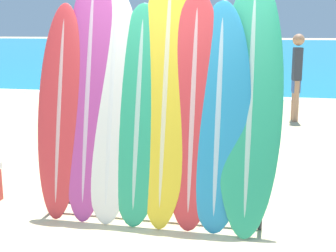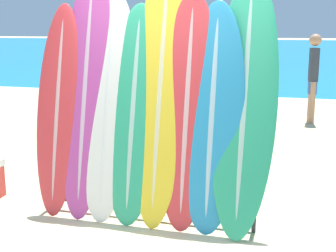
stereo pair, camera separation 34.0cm
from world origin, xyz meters
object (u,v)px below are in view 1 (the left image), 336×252
Objects in this scene: surfboard_slot_5 at (193,110)px; surfboard_slot_2 at (112,106)px; surfboard_slot_7 at (250,103)px; surfboard_slot_6 at (218,117)px; person_near_water at (297,74)px; surfboard_slot_4 at (166,88)px; person_mid_beach at (186,76)px; surfboard_slot_0 at (61,111)px; surfboard_slot_1 at (89,93)px; surfboard_rack at (151,179)px; surfboard_slot_3 at (138,114)px.

surfboard_slot_2 is at bearing 179.53° from surfboard_slot_5.
surfboard_slot_7 is (0.52, 0.05, 0.08)m from surfboard_slot_5.
person_near_water is (1.00, 5.46, -0.11)m from surfboard_slot_6.
surfboard_slot_4 reaches higher than person_mid_beach.
surfboard_slot_0 is at bearing 147.29° from person_near_water.
surfboard_slot_4 reaches higher than surfboard_slot_6.
surfboard_slot_1 is 5.89m from person_near_water.
person_mid_beach is (-0.57, 4.38, -0.35)m from surfboard_slot_4.
surfboard_rack is at bearing -109.22° from person_mid_beach.
surfboard_slot_2 reaches higher than surfboard_slot_0.
surfboard_slot_4 is at bearing 37.46° from surfboard_rack.
surfboard_rack is 0.91m from surfboard_slot_6.
surfboard_slot_0 is at bearing -179.72° from surfboard_slot_6.
surfboard_slot_3 is (-0.13, 0.04, 0.63)m from surfboard_rack.
surfboard_slot_6 is (1.57, 0.01, 0.00)m from surfboard_slot_0.
surfboard_slot_1 is 4.41m from person_mid_beach.
surfboard_slot_0 is at bearing 178.18° from surfboard_rack.
surfboard_slot_2 reaches higher than person_mid_beach.
surfboard_slot_0 is 1.09m from surfboard_slot_4.
surfboard_slot_2 is at bearing -175.20° from surfboard_slot_4.
surfboard_slot_0 is 4.48m from person_mid_beach.
surfboard_rack is 0.96× the size of surfboard_slot_2.
surfboard_slot_0 reaches higher than person_mid_beach.
surfboard_slot_6 is (0.77, 0.00, 0.01)m from surfboard_slot_3.
surfboard_slot_1 is at bearing 178.08° from surfboard_slot_6.
surfboard_slot_2 is at bearing 176.27° from surfboard_slot_3.
person_near_water is 0.99× the size of person_mid_beach.
surfboard_slot_5 is at bearing 159.61° from person_near_water.
surfboard_slot_1 is 1.11× the size of surfboard_slot_2.
surfboard_slot_4 reaches higher than surfboard_slot_3.
surfboard_slot_1 reaches higher than surfboard_slot_7.
person_mid_beach is (0.49, 4.45, -0.10)m from surfboard_slot_0.
surfboard_slot_0 is at bearing -177.22° from surfboard_slot_2.
surfboard_slot_2 reaches higher than surfboard_slot_6.
surfboard_slot_5 is at bearing 1.25° from surfboard_slot_3.
surfboard_slot_1 is 1.57m from surfboard_slot_7.
surfboard_slot_0 is 0.95× the size of surfboard_slot_5.
surfboard_slot_4 is at bearing 1.43° from surfboard_slot_1.
surfboard_slot_3 is at bearing -4.78° from surfboard_slot_1.
surfboard_slot_1 is 0.27m from surfboard_slot_2.
surfboard_slot_1 reaches higher than surfboard_slot_6.
surfboard_slot_7 is 5.45m from person_near_water.
person_near_water is at bearing 79.66° from surfboard_slot_6.
person_near_water is at bearing 73.42° from surfboard_rack.
surfboard_slot_1 is at bearing 149.58° from person_near_water.
surfboard_slot_3 is (0.80, 0.01, -0.00)m from surfboard_slot_0.
surfboard_slot_6 is at bearing -6.99° from surfboard_slot_4.
person_mid_beach is (-1.08, 4.44, -0.10)m from surfboard_slot_6.
surfboard_slot_5 is 1.28× the size of person_near_water.
surfboard_slot_7 is at bearing 2.22° from surfboard_slot_0.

